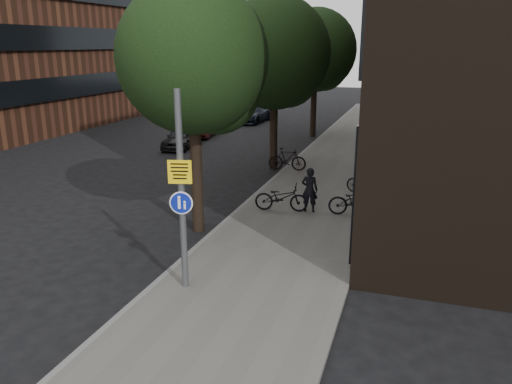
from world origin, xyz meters
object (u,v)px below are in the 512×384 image
at_px(pedestrian, 310,190).
at_px(signpost, 182,192).
at_px(parked_car_near, 181,138).
at_px(parked_bike_facade_near, 357,201).

bearing_deg(pedestrian, signpost, 73.17).
bearing_deg(signpost, parked_car_near, 101.91).
relative_size(signpost, pedestrian, 2.99).
height_order(pedestrian, parked_bike_facade_near, pedestrian).
height_order(pedestrian, parked_car_near, pedestrian).
relative_size(signpost, parked_bike_facade_near, 2.47).
distance_m(pedestrian, parked_bike_facade_near, 1.63).
bearing_deg(pedestrian, parked_bike_facade_near, -178.19).
relative_size(parked_bike_facade_near, parked_car_near, 0.55).
bearing_deg(parked_bike_facade_near, pedestrian, 82.68).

